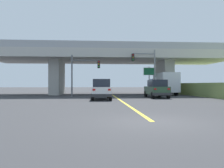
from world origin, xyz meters
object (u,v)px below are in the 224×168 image
Objects in this scene: suv_lead at (101,89)px; highway_sign at (149,74)px; box_truck at (164,84)px; sedan_oncoming at (104,87)px; traffic_signal_nearside at (147,66)px; traffic_signal_farside at (82,70)px; suv_crossing at (157,89)px.

highway_sign is (7.23, 9.42, 2.01)m from suv_lead.
box_truck reaches higher than sedan_oncoming.
traffic_signal_nearside is 1.16× the size of traffic_signal_farside.
traffic_signal_farside reaches higher than suv_lead.
highway_sign reaches higher than sedan_oncoming.
traffic_signal_farside is (-3.32, -15.63, 2.29)m from sedan_oncoming.
suv_crossing and sedan_oncoming have the same top height.
highway_sign is (6.15, -11.45, 2.01)m from sedan_oncoming.
traffic_signal_farside is (-11.43, -3.34, 1.68)m from box_truck.
suv_crossing is 0.89× the size of traffic_signal_farside.
suv_lead is 20.89m from sedan_oncoming.
traffic_signal_nearside is at bearing -71.57° from sedan_oncoming.
highway_sign is (-1.96, 0.85, 1.40)m from box_truck.
highway_sign is at bearing 83.74° from suv_crossing.
suv_lead is 0.79× the size of traffic_signal_nearside.
sedan_oncoming is at bearing 106.85° from suv_crossing.
traffic_signal_farside is (-8.56, 2.89, 2.29)m from suv_crossing.
box_truck is (9.19, 8.57, 0.60)m from suv_lead.
traffic_signal_farside is at bearing 162.42° from suv_crossing.
box_truck is (2.87, 6.22, 0.60)m from suv_crossing.
box_truck reaches higher than suv_crossing.
sedan_oncoming is 16.09m from traffic_signal_nearside.
suv_crossing is at bearing -86.12° from traffic_signal_nearside.
traffic_signal_nearside is at bearing 43.83° from suv_lead.
suv_crossing is 1.05× the size of sedan_oncoming.
box_truck is at bearing -56.60° from sedan_oncoming.
suv_crossing is 1.12× the size of highway_sign.
suv_lead is 0.92× the size of traffic_signal_farside.
sedan_oncoming is 0.85× the size of traffic_signal_farside.
suv_lead is 8.90m from traffic_signal_nearside.
suv_lead is 12.57m from box_truck.
suv_lead and sedan_oncoming have the same top height.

